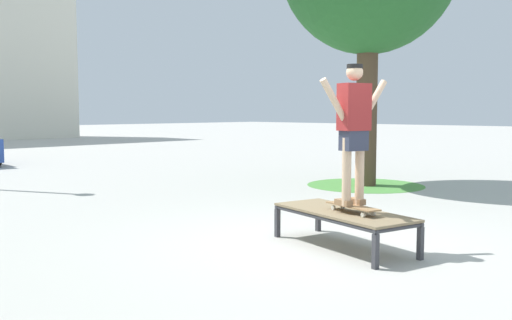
% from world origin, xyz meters
% --- Properties ---
extents(ground_plane, '(120.00, 120.00, 0.00)m').
position_xyz_m(ground_plane, '(0.00, 0.00, 0.00)').
color(ground_plane, '#B7B5AD').
extents(skate_box, '(1.18, 2.02, 0.46)m').
position_xyz_m(skate_box, '(-0.02, -0.32, 0.41)').
color(skate_box, '#38383D').
rests_on(skate_box, ground).
extents(skateboard, '(0.41, 0.82, 0.09)m').
position_xyz_m(skateboard, '(-0.06, -0.48, 0.54)').
color(skateboard, '#9E754C').
rests_on(skateboard, skate_box).
extents(skater, '(0.98, 0.38, 1.69)m').
position_xyz_m(skater, '(-0.06, -0.48, 1.53)').
color(skater, beige).
rests_on(skater, skateboard).
extents(grass_patch_near_right, '(2.65, 2.65, 0.01)m').
position_xyz_m(grass_patch_near_right, '(5.21, 2.76, 0.00)').
color(grass_patch_near_right, '#519342').
rests_on(grass_patch_near_right, ground).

